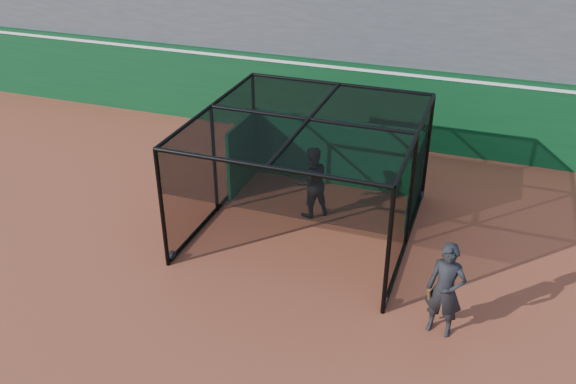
% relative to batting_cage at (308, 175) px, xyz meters
% --- Properties ---
extents(ground, '(120.00, 120.00, 0.00)m').
position_rel_batting_cage_xyz_m(ground, '(-0.46, -2.90, -1.41)').
color(ground, brown).
rests_on(ground, ground).
extents(outfield_wall, '(50.00, 0.50, 2.50)m').
position_rel_batting_cage_xyz_m(outfield_wall, '(-0.46, 5.60, -0.12)').
color(outfield_wall, '#0A3C1A').
rests_on(outfield_wall, ground).
extents(batting_cage, '(4.91, 5.16, 2.82)m').
position_rel_batting_cage_xyz_m(batting_cage, '(0.00, 0.00, 0.00)').
color(batting_cage, black).
rests_on(batting_cage, ground).
extents(batter, '(1.14, 1.12, 1.85)m').
position_rel_batting_cage_xyz_m(batter, '(-0.09, 0.59, -0.48)').
color(batter, black).
rests_on(batter, ground).
extents(on_deck_player, '(0.76, 0.56, 1.94)m').
position_rel_batting_cage_xyz_m(on_deck_player, '(3.54, -2.71, -0.44)').
color(on_deck_player, black).
rests_on(on_deck_player, ground).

